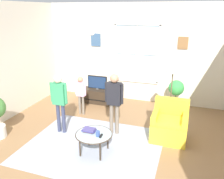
{
  "coord_description": "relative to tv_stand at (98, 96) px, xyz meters",
  "views": [
    {
      "loc": [
        1.58,
        -3.73,
        2.77
      ],
      "look_at": [
        0.03,
        0.8,
        1.12
      ],
      "focal_mm": 37.32,
      "sensor_mm": 36.0,
      "label": 1
    }
  ],
  "objects": [
    {
      "name": "person_pink_shirt",
      "position": [
        -0.09,
        -0.95,
        0.46
      ],
      "size": [
        0.33,
        0.15,
        1.08
      ],
      "color": "#726656",
      "rests_on": "ground_plane"
    },
    {
      "name": "area_rug",
      "position": [
        0.84,
        -2.32,
        -0.21
      ],
      "size": [
        2.83,
        2.33,
        0.01
      ],
      "primitive_type": "cube",
      "color": "#999EAD",
      "rests_on": "ground_plane"
    },
    {
      "name": "person_black_shirt",
      "position": [
        1.09,
        -1.64,
        0.69
      ],
      "size": [
        0.43,
        0.2,
        1.44
      ],
      "color": "#726656",
      "rests_on": "ground_plane"
    },
    {
      "name": "potted_plant_by_window",
      "position": [
        2.32,
        0.27,
        0.33
      ],
      "size": [
        0.44,
        0.44,
        0.87
      ],
      "color": "silver",
      "rests_on": "ground_plane"
    },
    {
      "name": "television",
      "position": [
        0.0,
        -0.0,
        0.44
      ],
      "size": [
        0.61,
        0.08,
        0.43
      ],
      "color": "#4C4C4C",
      "rests_on": "tv_stand"
    },
    {
      "name": "floor_lamp",
      "position": [
        2.27,
        -0.89,
        1.14
      ],
      "size": [
        0.32,
        0.32,
        1.62
      ],
      "color": "black",
      "rests_on": "ground_plane"
    },
    {
      "name": "tv_stand",
      "position": [
        0.0,
        0.0,
        0.0
      ],
      "size": [
        1.12,
        0.42,
        0.43
      ],
      "color": "#2D2319",
      "rests_on": "ground_plane"
    },
    {
      "name": "book_stack",
      "position": [
        0.83,
        -2.48,
        0.24
      ],
      "size": [
        0.28,
        0.17,
        0.07
      ],
      "color": "#43343B",
      "rests_on": "coffee_table"
    },
    {
      "name": "coffee_table",
      "position": [
        0.96,
        -2.53,
        0.18
      ],
      "size": [
        0.75,
        0.75,
        0.43
      ],
      "color": "#99B2B7",
      "rests_on": "ground_plane"
    },
    {
      "name": "ground_plane",
      "position": [
        1.04,
        -2.55,
        -0.23
      ],
      "size": [
        6.28,
        6.96,
        0.02
      ],
      "primitive_type": "cube",
      "color": "olive"
    },
    {
      "name": "back_wall",
      "position": [
        1.03,
        0.69,
        1.27
      ],
      "size": [
        5.68,
        0.17,
        2.97
      ],
      "color": "beige",
      "rests_on": "ground_plane"
    },
    {
      "name": "cup",
      "position": [
        1.07,
        -2.58,
        0.26
      ],
      "size": [
        0.09,
        0.09,
        0.11
      ],
      "primitive_type": "cylinder",
      "color": "#334C8C",
      "rests_on": "coffee_table"
    },
    {
      "name": "remote_near_books",
      "position": [
        1.13,
        -2.57,
        0.22
      ],
      "size": [
        0.05,
        0.14,
        0.02
      ],
      "primitive_type": "cube",
      "rotation": [
        0.0,
        0.0,
        0.09
      ],
      "color": "black",
      "rests_on": "coffee_table"
    },
    {
      "name": "person_green_shirt",
      "position": [
        -0.11,
        -1.99,
        0.67
      ],
      "size": [
        0.43,
        0.19,
        1.41
      ],
      "color": "#333851",
      "rests_on": "ground_plane"
    },
    {
      "name": "armchair",
      "position": [
        2.33,
        -1.45,
        0.11
      ],
      "size": [
        0.76,
        0.74,
        0.87
      ],
      "color": "yellow",
      "rests_on": "ground_plane"
    }
  ]
}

